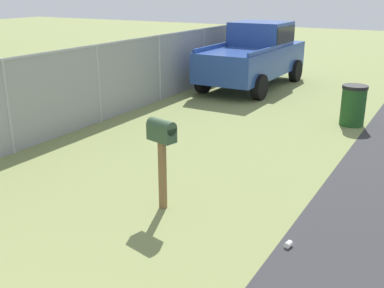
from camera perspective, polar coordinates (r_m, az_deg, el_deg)
mailbox at (r=6.63m, az=-3.78°, el=0.64°), size 0.30×0.47×1.39m
pickup_truck at (r=15.72m, az=7.83°, el=11.10°), size 5.00×2.21×2.09m
trash_bin at (r=11.70m, az=19.36°, el=4.55°), size 0.60×0.60×0.97m
fence_section at (r=11.45m, az=-11.53°, el=7.65°), size 16.05×0.07×1.90m
litter_cup_midfield_a at (r=6.15m, az=11.87°, el=-12.08°), size 0.11×0.10×0.08m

